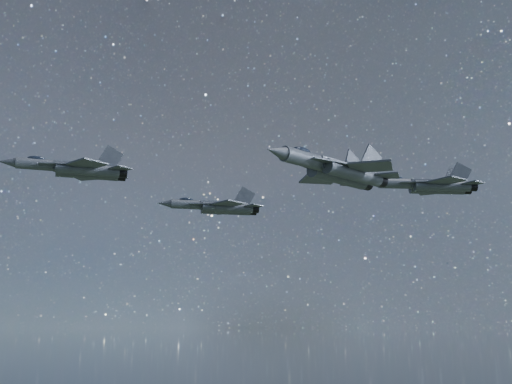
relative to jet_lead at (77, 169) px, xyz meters
name	(u,v)px	position (x,y,z in m)	size (l,w,h in m)	color
jet_lead	(77,169)	(0.00, 0.00, 0.00)	(15.43, 10.78, 3.89)	#393E47
jet_left	(218,207)	(23.76, 14.79, 0.05)	(16.73, 11.44, 4.20)	#393E47
jet_right	(337,170)	(21.04, -24.47, -3.76)	(16.24, 10.90, 4.10)	#393E47
jet_slot	(430,186)	(43.20, -12.04, -0.40)	(15.29, 10.21, 3.88)	#393E47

